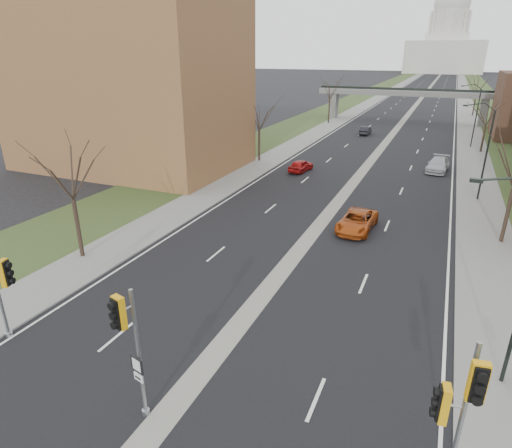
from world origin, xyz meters
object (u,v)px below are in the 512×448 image
Objects in this scene: signal_pole_median at (128,335)px; car_left_far at (365,131)px; signal_pole_right at (460,403)px; car_left_near at (301,165)px; car_right_mid at (438,165)px; car_right_near at (357,221)px.

signal_pole_median reaches higher than car_left_far.
signal_pole_right is 1.39× the size of car_left_far.
car_left_near is at bearing 85.58° from car_left_far.
signal_pole_right reaches higher than signal_pole_median.
car_left_far is at bearing 93.87° from signal_pole_right.
car_right_mid is (12.08, -20.78, 0.10)m from car_left_far.
car_left_far is 24.04m from car_right_mid.
signal_pole_right is 1.37× the size of car_left_near.
car_left_near is at bearing 125.34° from car_right_near.
signal_pole_right is 39.17m from car_left_near.
signal_pole_median is 1.34× the size of car_left_far.
car_right_near is at bearing 99.67° from signal_pole_right.
car_left_far is (2.42, 27.26, -0.03)m from car_left_near.
signal_pole_median is at bearing -95.97° from car_right_mid.
car_left_near reaches higher than car_left_far.
signal_pole_median is 1.33× the size of car_left_near.
signal_pole_right is at bearing 103.03° from car_left_far.
car_left_far is at bearing -87.44° from car_left_near.
signal_pole_right reaches higher than car_left_near.
car_left_near is 1.01× the size of car_left_far.
car_left_near is at bearing 113.10° from signal_pole_median.
signal_pole_right reaches higher than car_right_near.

